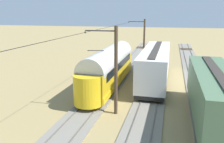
{
  "coord_description": "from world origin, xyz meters",
  "views": [
    {
      "loc": [
        -1.68,
        24.35,
        8.05
      ],
      "look_at": [
        4.38,
        0.06,
        1.84
      ],
      "focal_mm": 38.45,
      "sensor_mm": 36.0,
      "label": 1
    }
  ],
  "objects_px": {
    "boxcar_far_siding": "(156,64)",
    "catenary_pole_foreground": "(144,42)",
    "vintage_streetcar": "(109,66)",
    "catenary_pole_mid_near": "(115,70)",
    "boxcar_adjacent": "(214,95)"
  },
  "relations": [
    {
      "from": "boxcar_far_siding",
      "to": "catenary_pole_foreground",
      "type": "xyz_separation_m",
      "value": [
        2.49,
        -8.94,
        1.52
      ]
    },
    {
      "from": "vintage_streetcar",
      "to": "catenary_pole_foreground",
      "type": "distance_m",
      "value": 12.07
    },
    {
      "from": "boxcar_far_siding",
      "to": "catenary_pole_mid_near",
      "type": "bearing_deg",
      "value": 76.13
    },
    {
      "from": "vintage_streetcar",
      "to": "boxcar_adjacent",
      "type": "relative_size",
      "value": 1.29
    },
    {
      "from": "boxcar_adjacent",
      "to": "boxcar_far_siding",
      "type": "bearing_deg",
      "value": -63.77
    },
    {
      "from": "boxcar_adjacent",
      "to": "boxcar_far_siding",
      "type": "distance_m",
      "value": 11.07
    },
    {
      "from": "vintage_streetcar",
      "to": "boxcar_adjacent",
      "type": "xyz_separation_m",
      "value": [
        -9.78,
        7.13,
        -0.09
      ]
    },
    {
      "from": "vintage_streetcar",
      "to": "catenary_pole_mid_near",
      "type": "distance_m",
      "value": 7.8
    },
    {
      "from": "boxcar_adjacent",
      "to": "catenary_pole_foreground",
      "type": "height_order",
      "value": "catenary_pole_foreground"
    },
    {
      "from": "vintage_streetcar",
      "to": "catenary_pole_mid_near",
      "type": "xyz_separation_m",
      "value": [
        -2.39,
        7.29,
        1.43
      ]
    },
    {
      "from": "catenary_pole_foreground",
      "to": "catenary_pole_mid_near",
      "type": "relative_size",
      "value": 1.0
    },
    {
      "from": "boxcar_far_siding",
      "to": "catenary_pole_foreground",
      "type": "relative_size",
      "value": 2.12
    },
    {
      "from": "boxcar_adjacent",
      "to": "catenary_pole_mid_near",
      "type": "height_order",
      "value": "catenary_pole_mid_near"
    },
    {
      "from": "catenary_pole_foreground",
      "to": "catenary_pole_mid_near",
      "type": "height_order",
      "value": "same"
    },
    {
      "from": "catenary_pole_foreground",
      "to": "catenary_pole_mid_near",
      "type": "distance_m",
      "value": 19.03
    }
  ]
}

